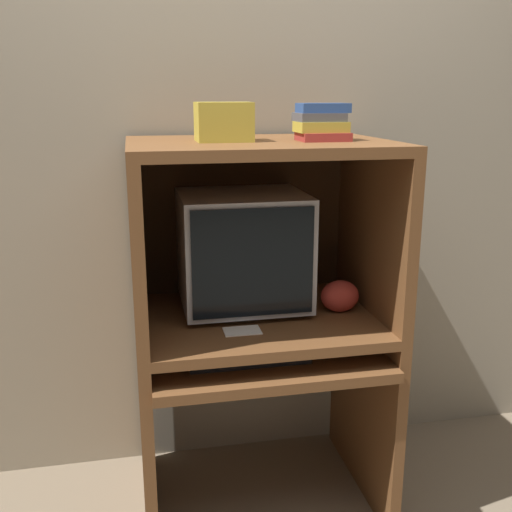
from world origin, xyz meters
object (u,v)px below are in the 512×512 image
object	(u,v)px
crt_monitor	(243,250)
mouse	(326,349)
keyboard	(248,357)
book_stack	(321,123)
snack_bag	(340,296)
storage_box	(223,122)

from	to	relation	value
crt_monitor	mouse	xyz separation A→B (m)	(0.25, -0.25, -0.31)
crt_monitor	mouse	size ratio (longest dim) A/B	7.45
crt_monitor	keyboard	bearing A→B (deg)	-96.66
book_stack	snack_bag	bearing A→B (deg)	13.71
mouse	snack_bag	world-z (taller)	snack_bag
keyboard	storage_box	world-z (taller)	storage_box
snack_bag	storage_box	xyz separation A→B (m)	(-0.42, 0.02, 0.63)
book_stack	keyboard	bearing A→B (deg)	-155.70
keyboard	book_stack	bearing A→B (deg)	24.30
snack_bag	storage_box	distance (m)	0.76
keyboard	storage_box	xyz separation A→B (m)	(-0.05, 0.16, 0.77)
keyboard	mouse	bearing A→B (deg)	1.77
crt_monitor	mouse	world-z (taller)	crt_monitor
mouse	storage_box	world-z (taller)	storage_box
keyboard	storage_box	size ratio (longest dim) A/B	2.26
keyboard	book_stack	distance (m)	0.82
keyboard	snack_bag	size ratio (longest dim) A/B	2.85
keyboard	snack_bag	world-z (taller)	snack_bag
keyboard	book_stack	xyz separation A→B (m)	(0.27, 0.12, 0.77)
keyboard	snack_bag	bearing A→B (deg)	21.66
crt_monitor	keyboard	xyz separation A→B (m)	(-0.03, -0.26, -0.31)
book_stack	crt_monitor	bearing A→B (deg)	150.26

